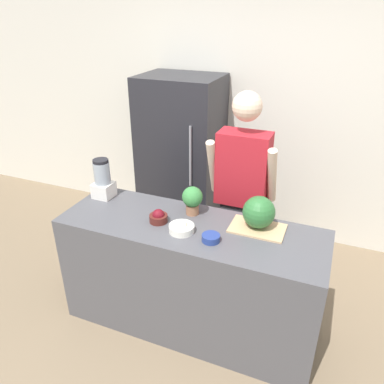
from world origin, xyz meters
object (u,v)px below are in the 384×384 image
(bowl_cherries, at_px, (158,217))
(potted_plant, at_px, (192,199))
(blender, at_px, (103,180))
(bowl_cream, at_px, (182,228))
(watermelon, at_px, (259,212))
(person, at_px, (241,194))
(bowl_small_blue, at_px, (211,238))
(refrigerator, at_px, (181,158))

(bowl_cherries, relative_size, potted_plant, 0.60)
(bowl_cherries, xyz_separation_m, blender, (-0.58, 0.19, 0.11))
(bowl_cream, distance_m, potted_plant, 0.27)
(bowl_cream, xyz_separation_m, blender, (-0.79, 0.24, 0.12))
(bowl_cherries, bearing_deg, blender, 162.34)
(watermelon, xyz_separation_m, blender, (-1.26, 0.00, 0.02))
(person, height_order, potted_plant, person)
(bowl_small_blue, bearing_deg, bowl_cream, 172.01)
(refrigerator, distance_m, watermelon, 1.57)
(bowl_cream, bearing_deg, bowl_cherries, 164.35)
(watermelon, relative_size, bowl_cream, 1.28)
(watermelon, xyz_separation_m, bowl_small_blue, (-0.25, -0.27, -0.10))
(person, bearing_deg, watermelon, -62.15)
(bowl_cherries, distance_m, bowl_cream, 0.21)
(person, bearing_deg, bowl_cream, -107.86)
(bowl_small_blue, xyz_separation_m, potted_plant, (-0.25, 0.29, 0.10))
(watermelon, distance_m, bowl_cherries, 0.70)
(bowl_small_blue, relative_size, potted_plant, 0.56)
(person, xyz_separation_m, bowl_cream, (-0.23, -0.70, 0.03))
(refrigerator, bearing_deg, potted_plant, -62.62)
(blender, bearing_deg, bowl_cream, -17.14)
(watermelon, relative_size, blender, 0.70)
(bowl_small_blue, bearing_deg, potted_plant, 130.88)
(person, relative_size, potted_plant, 8.02)
(bowl_small_blue, bearing_deg, person, 89.74)
(bowl_small_blue, xyz_separation_m, blender, (-1.01, 0.27, 0.12))
(blender, relative_size, potted_plant, 1.48)
(bowl_cherries, height_order, potted_plant, potted_plant)
(bowl_cherries, bearing_deg, bowl_small_blue, -11.71)
(refrigerator, relative_size, person, 0.97)
(person, distance_m, bowl_cherries, 0.78)
(watermelon, xyz_separation_m, potted_plant, (-0.49, 0.01, -0.00))
(refrigerator, relative_size, bowl_cherries, 12.93)
(refrigerator, relative_size, potted_plant, 7.81)
(bowl_cherries, height_order, bowl_small_blue, bowl_cherries)
(refrigerator, xyz_separation_m, bowl_cream, (0.61, -1.38, 0.08))
(bowl_cherries, xyz_separation_m, potted_plant, (0.18, 0.20, 0.09))
(bowl_cream, xyz_separation_m, bowl_small_blue, (0.22, -0.03, -0.01))
(refrigerator, height_order, bowl_cherries, refrigerator)
(bowl_cream, distance_m, bowl_small_blue, 0.23)
(refrigerator, height_order, person, person)
(refrigerator, bearing_deg, person, -39.06)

